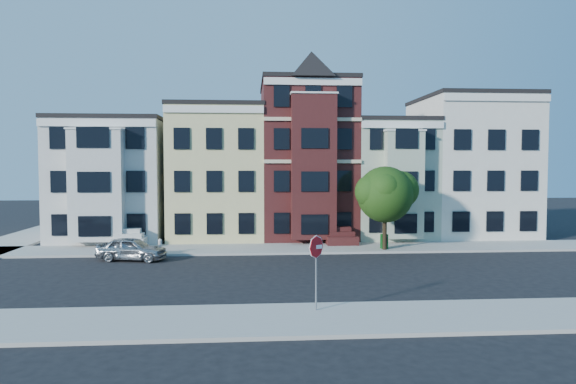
{
  "coord_description": "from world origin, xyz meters",
  "views": [
    {
      "loc": [
        -4.45,
        -26.43,
        5.73
      ],
      "look_at": [
        -2.31,
        2.77,
        4.2
      ],
      "focal_mm": 32.0,
      "sensor_mm": 36.0,
      "label": 1
    }
  ],
  "objects": [
    {
      "name": "ground",
      "position": [
        0.0,
        0.0,
        0.0
      ],
      "size": [
        120.0,
        120.0,
        0.0
      ],
      "primitive_type": "plane",
      "color": "black"
    },
    {
      "name": "house_brown",
      "position": [
        0.0,
        14.5,
        6.0
      ],
      "size": [
        7.0,
        9.0,
        12.0
      ],
      "primitive_type": "cube",
      "color": "#3D1615",
      "rests_on": "ground"
    },
    {
      "name": "house_green",
      "position": [
        6.5,
        14.5,
        4.5
      ],
      "size": [
        6.0,
        9.0,
        9.0
      ],
      "primitive_type": "cube",
      "color": "#A5B299",
      "rests_on": "ground"
    },
    {
      "name": "far_sidewalk",
      "position": [
        0.0,
        8.0,
        0.07
      ],
      "size": [
        60.0,
        4.0,
        0.15
      ],
      "primitive_type": "cube",
      "color": "#9E9B93",
      "rests_on": "ground"
    },
    {
      "name": "house_cream",
      "position": [
        13.5,
        14.5,
        5.5
      ],
      "size": [
        8.0,
        9.0,
        11.0
      ],
      "primitive_type": "cube",
      "color": "silver",
      "rests_on": "ground"
    },
    {
      "name": "house_yellow",
      "position": [
        -7.0,
        14.5,
        5.0
      ],
      "size": [
        7.0,
        9.0,
        10.0
      ],
      "primitive_type": "cube",
      "color": "beige",
      "rests_on": "ground"
    },
    {
      "name": "house_white",
      "position": [
        -15.0,
        14.5,
        4.5
      ],
      "size": [
        8.0,
        9.0,
        9.0
      ],
      "primitive_type": "cube",
      "color": "beige",
      "rests_on": "ground"
    },
    {
      "name": "near_sidewalk",
      "position": [
        0.0,
        -8.0,
        0.07
      ],
      "size": [
        60.0,
        4.0,
        0.15
      ],
      "primitive_type": "cube",
      "color": "#9E9B93",
      "rests_on": "ground"
    },
    {
      "name": "newspaper_box",
      "position": [
        4.48,
        7.14,
        0.63
      ],
      "size": [
        0.46,
        0.42,
        0.97
      ],
      "primitive_type": "cube",
      "rotation": [
        0.0,
        0.0,
        0.07
      ],
      "color": "#0B4E16",
      "rests_on": "far_sidewalk"
    },
    {
      "name": "parked_car",
      "position": [
        -11.6,
        4.8,
        0.71
      ],
      "size": [
        4.39,
        2.44,
        1.41
      ],
      "primitive_type": "imported",
      "rotation": [
        0.0,
        0.0,
        1.38
      ],
      "color": "#A2A5AA",
      "rests_on": "ground"
    },
    {
      "name": "stop_sign",
      "position": [
        -1.95,
        -7.06,
        1.79
      ],
      "size": [
        0.87,
        0.48,
        3.27
      ],
      "primitive_type": null,
      "rotation": [
        0.0,
        0.0,
        0.42
      ],
      "color": "#B60E12",
      "rests_on": "near_sidewalk"
    },
    {
      "name": "fire_hydrant",
      "position": [
        -10.18,
        6.3,
        0.52
      ],
      "size": [
        0.3,
        0.3,
        0.73
      ],
      "primitive_type": "cylinder",
      "rotation": [
        0.0,
        0.0,
        0.18
      ],
      "color": "beige",
      "rests_on": "far_sidewalk"
    },
    {
      "name": "street_tree",
      "position": [
        4.39,
        6.71,
        3.56
      ],
      "size": [
        7.56,
        7.56,
        6.81
      ],
      "primitive_type": null,
      "rotation": [
        0.0,
        0.0,
        0.37
      ],
      "color": "#254E12",
      "rests_on": "far_sidewalk"
    }
  ]
}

